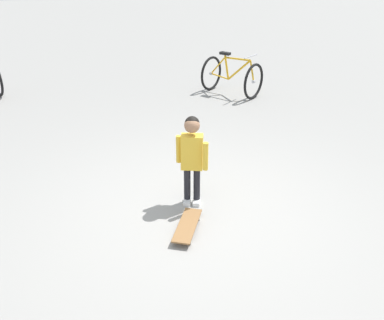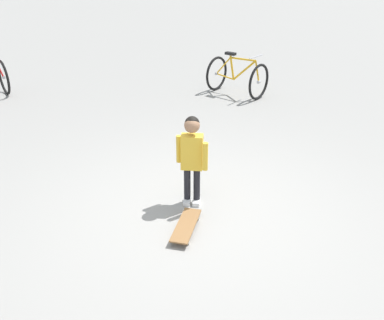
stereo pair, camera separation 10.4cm
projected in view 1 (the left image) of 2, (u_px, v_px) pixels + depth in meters
The scene contains 4 objects.
ground_plane at pixel (200, 213), 4.66m from camera, with size 50.00×50.00×0.00m, color gray.
child_person at pixel (192, 151), 4.58m from camera, with size 0.27×0.34×1.06m.
skateboard at pixel (187, 226), 4.35m from camera, with size 0.65×0.37×0.07m.
bicycle_far at pixel (232, 76), 8.46m from camera, with size 1.25×1.27×0.85m.
Camera 1 is at (3.89, -0.45, 2.61)m, focal length 38.99 mm.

